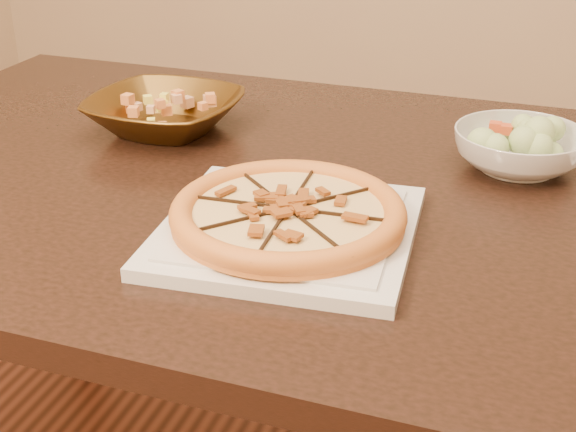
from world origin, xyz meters
name	(u,v)px	position (x,y,z in m)	size (l,w,h in m)	color
dining_table	(270,231)	(-0.09, 0.08, 0.66)	(1.49, 0.97, 0.75)	black
plate	(288,230)	(0.00, -0.09, 0.76)	(0.34, 0.34, 0.02)	silver
pizza	(288,213)	(0.00, -0.09, 0.78)	(0.30, 0.30, 0.03)	#CD6D2F
bronze_bowl	(165,113)	(-0.33, 0.21, 0.78)	(0.25, 0.25, 0.06)	brown
mixed_dish	(163,88)	(-0.33, 0.21, 0.83)	(0.13, 0.12, 0.03)	tan
salad_bowl	(519,150)	(0.25, 0.23, 0.78)	(0.20, 0.20, 0.06)	silver
salad	(523,120)	(0.25, 0.23, 0.83)	(0.11, 0.10, 0.04)	#A7C56F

